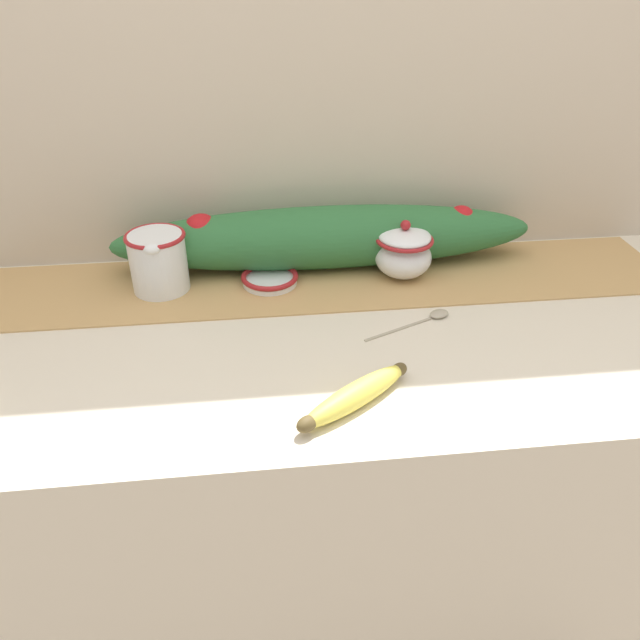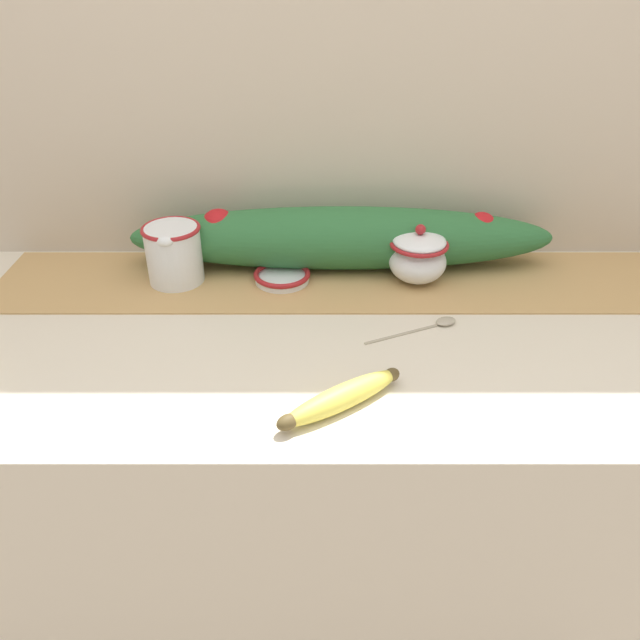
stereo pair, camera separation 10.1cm
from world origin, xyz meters
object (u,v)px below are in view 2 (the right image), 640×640
spoon (440,323)px  small_dish (283,276)px  sugar_bowl (419,256)px  banana (342,398)px  cream_pitcher (175,252)px

spoon → small_dish: bearing=126.6°
sugar_bowl → banana: size_ratio=0.62×
sugar_bowl → spoon: (0.02, -0.16, -0.05)m
banana → cream_pitcher: bearing=128.8°
cream_pitcher → small_dish: size_ratio=1.19×
banana → spoon: bearing=51.4°
cream_pitcher → banana: (0.31, -0.39, -0.05)m
small_dish → banana: size_ratio=0.59×
cream_pitcher → small_dish: bearing=-1.3°
cream_pitcher → banana: cream_pitcher is taller
banana → spoon: size_ratio=1.12×
cream_pitcher → banana: bearing=-51.2°
sugar_bowl → small_dish: bearing=-179.3°
cream_pitcher → sugar_bowl: (0.47, -0.00, -0.01)m
sugar_bowl → cream_pitcher: bearing=179.8°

